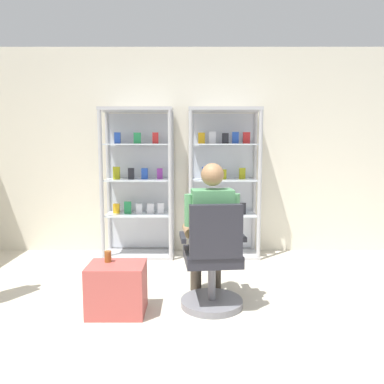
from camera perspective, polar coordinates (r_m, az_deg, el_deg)
The scene contains 8 objects.
ground_plane at distance 2.60m, azimuth -3.76°, elevation -26.74°, with size 7.20×7.20×0.00m, color beige.
back_wall at distance 5.16m, azimuth -1.87°, elevation 6.03°, with size 6.00×0.10×2.70m, color silver.
display_cabinet_left at distance 4.99m, azimuth -8.25°, elevation 1.44°, with size 0.90×0.45×1.90m.
display_cabinet_right at distance 4.96m, azimuth 4.44°, elevation 1.55°, with size 0.90×0.45×1.90m.
office_chair at distance 3.41m, azimuth 2.86°, elevation -10.91°, with size 0.59×0.56×0.96m.
seated_shopkeeper at distance 3.48m, azimuth 2.48°, elevation -5.10°, with size 0.52×0.59×1.29m.
storage_crate at distance 3.43m, azimuth -11.45°, elevation -14.03°, with size 0.48×0.36×0.44m, color #B24C47.
tea_glass at distance 3.43m, azimuth -12.74°, elevation -9.41°, with size 0.06×0.06×0.10m, color brown.
Camera 1 is at (0.14, -2.16, 1.45)m, focal length 35.66 mm.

